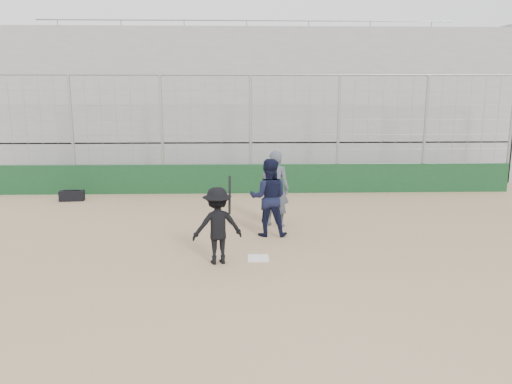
{
  "coord_description": "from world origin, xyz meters",
  "views": [
    {
      "loc": [
        -0.37,
        -10.0,
        3.45
      ],
      "look_at": [
        0.0,
        1.4,
        1.15
      ],
      "focal_mm": 35.0,
      "sensor_mm": 36.0,
      "label": 1
    }
  ],
  "objects_px": {
    "batter_at_plate": "(217,225)",
    "catcher_crouched": "(269,211)",
    "umpire": "(275,192)",
    "equipment_bag": "(72,196)"
  },
  "relations": [
    {
      "from": "batter_at_plate",
      "to": "catcher_crouched",
      "type": "distance_m",
      "value": 2.23
    },
    {
      "from": "catcher_crouched",
      "to": "umpire",
      "type": "height_order",
      "value": "umpire"
    },
    {
      "from": "batter_at_plate",
      "to": "catcher_crouched",
      "type": "bearing_deg",
      "value": 58.96
    },
    {
      "from": "catcher_crouched",
      "to": "equipment_bag",
      "type": "bearing_deg",
      "value": 145.52
    },
    {
      "from": "batter_at_plate",
      "to": "catcher_crouched",
      "type": "height_order",
      "value": "batter_at_plate"
    },
    {
      "from": "equipment_bag",
      "to": "umpire",
      "type": "bearing_deg",
      "value": -27.24
    },
    {
      "from": "umpire",
      "to": "equipment_bag",
      "type": "relative_size",
      "value": 2.27
    },
    {
      "from": "batter_at_plate",
      "to": "catcher_crouched",
      "type": "xyz_separation_m",
      "value": [
        1.15,
        1.91,
        -0.16
      ]
    },
    {
      "from": "catcher_crouched",
      "to": "batter_at_plate",
      "type": "bearing_deg",
      "value": -121.04
    },
    {
      "from": "batter_at_plate",
      "to": "umpire",
      "type": "xyz_separation_m",
      "value": [
        1.37,
        2.84,
        0.11
      ]
    }
  ]
}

